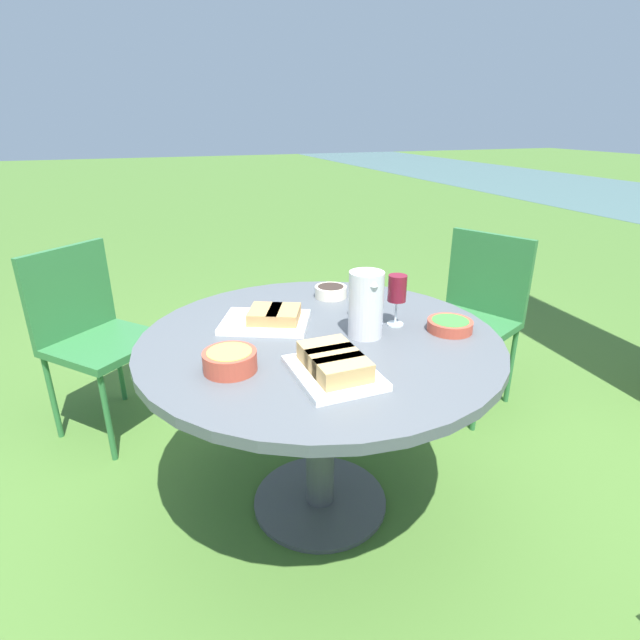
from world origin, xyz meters
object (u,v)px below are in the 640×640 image
object	(u,v)px
water_pitcher	(366,304)
wine_glass	(397,290)
dining_table	(320,365)
chair_near_right	(474,307)
chair_far_back	(92,327)

from	to	relation	value
water_pitcher	wine_glass	xyz separation A→B (m)	(-0.05, 0.14, 0.02)
dining_table	wine_glass	xyz separation A→B (m)	(-0.00, 0.29, 0.25)
dining_table	water_pitcher	bearing A→B (deg)	71.67
chair_near_right	water_pitcher	bearing A→B (deg)	-58.07
chair_near_right	water_pitcher	world-z (taller)	water_pitcher
chair_far_back	wine_glass	bearing A→B (deg)	50.74
water_pitcher	wine_glass	distance (m)	0.15
chair_near_right	chair_far_back	distance (m)	1.89
chair_near_right	chair_far_back	bearing A→B (deg)	-102.20
water_pitcher	wine_glass	size ratio (longest dim) A/B	1.21
wine_glass	chair_near_right	bearing A→B (deg)	124.02
dining_table	chair_far_back	distance (m)	1.21
wine_glass	dining_table	bearing A→B (deg)	-89.49
dining_table	water_pitcher	world-z (taller)	water_pitcher
wine_glass	chair_far_back	bearing A→B (deg)	-129.26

